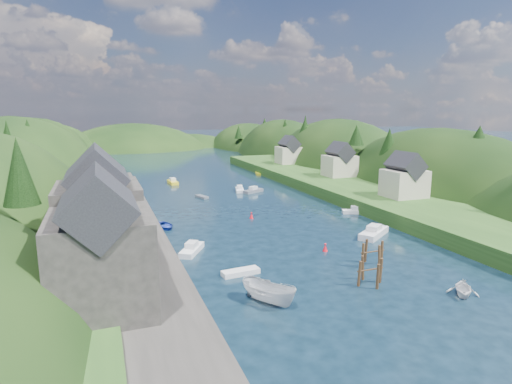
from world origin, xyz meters
name	(u,v)px	position (x,y,z in m)	size (l,w,h in m)	color
ground	(222,192)	(0.00, 50.00, 0.00)	(600.00, 600.00, 0.00)	black
hillside_left	(20,218)	(-45.00, 75.00, -8.03)	(44.00, 245.56, 52.00)	black
hillside_right	(337,192)	(45.00, 75.00, -7.41)	(36.00, 245.56, 48.00)	black
far_hills	(157,169)	(1.22, 174.01, -10.80)	(103.00, 68.00, 44.00)	black
hill_trees	(210,139)	(1.21, 64.80, 11.05)	(90.78, 151.17, 12.20)	black
quay_left	(117,234)	(-24.00, 20.00, 1.00)	(12.00, 110.00, 2.00)	#2D2B28
terrace_left_grass	(63,237)	(-31.00, 20.00, 1.25)	(12.00, 110.00, 2.50)	#234719
quayside_buildings	(100,215)	(-26.00, 6.39, 7.09)	(8.00, 35.84, 12.90)	#2D2B28
boat_sheds	(99,184)	(-26.00, 39.00, 5.27)	(7.00, 21.00, 7.50)	#2D2D30
terrace_right	(342,187)	(25.00, 40.00, 1.20)	(16.00, 120.00, 2.40)	#234719
right_bank_cottages	(335,162)	(28.00, 48.33, 5.84)	(9.00, 59.24, 8.41)	beige
piling_cluster_near	(370,274)	(0.52, -5.48, 1.12)	(3.19, 2.98, 3.37)	#382314
piling_cluster_far	(372,256)	(4.04, -0.91, 1.20)	(3.22, 3.00, 3.54)	#382314
channel_buoy_near	(325,248)	(1.47, 5.75, 0.48)	(0.70, 0.70, 1.10)	red
channel_buoy_far	(251,216)	(-1.80, 25.39, 0.48)	(0.70, 0.70, 1.10)	red
moored_boats	(274,232)	(-2.27, 14.24, 0.66)	(38.18, 87.84, 2.40)	#545860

